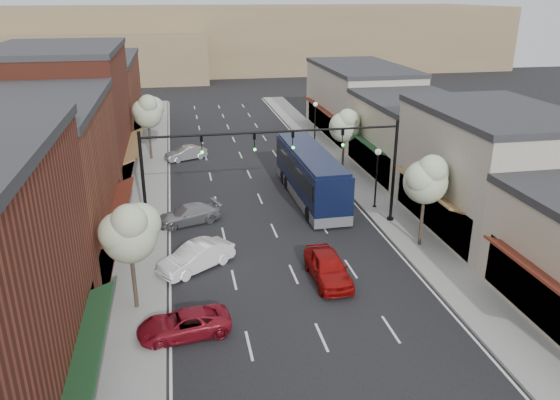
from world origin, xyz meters
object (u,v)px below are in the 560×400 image
tree_right_near (427,178)px  tree_right_far (345,124)px  lamp_post_far (315,116)px  coach_bus (310,174)px  tree_left_far (148,111)px  signal_mast_right (360,158)px  lamp_post_near (377,169)px  tree_left_near (130,231)px  parked_car_b (196,257)px  parked_car_c (188,214)px  signal_mast_left (182,168)px  parked_car_e (186,153)px  red_hatchback (328,267)px  parked_car_a (184,324)px

tree_right_near → tree_right_far: 16.01m
tree_right_far → lamp_post_far: size_ratio=1.22×
coach_bus → tree_left_far: bearing=132.5°
signal_mast_right → lamp_post_near: signal_mast_right is taller
tree_left_near → parked_car_b: bearing=50.7°
parked_car_b → parked_car_c: parked_car_b is taller
lamp_post_far → coach_bus: lamp_post_far is taller
signal_mast_left → parked_car_e: (0.48, 17.41, -3.99)m
parked_car_e → tree_right_near: bearing=9.7°
coach_bus → parked_car_b: coach_bus is taller
signal_mast_left → tree_left_near: 8.48m
red_hatchback → parked_car_c: size_ratio=1.05×
signal_mast_right → coach_bus: (-1.91, 5.35, -2.69)m
tree_left_far → lamp_post_far: bearing=7.3°
red_hatchback → parked_car_c: (-7.11, 9.26, -0.15)m
parked_car_c → signal_mast_right: bearing=60.0°
tree_right_near → parked_car_a: bearing=-155.5°
signal_mast_right → signal_mast_left: (-11.24, 0.00, 0.00)m
tree_right_near → coach_bus: tree_right_near is taller
tree_left_far → parked_car_b: tree_left_far is taller
tree_left_near → parked_car_e: bearing=83.0°
lamp_post_far → red_hatchback: 27.74m
tree_right_far → tree_left_near: bearing=-129.7°
tree_right_far → coach_bus: bearing=-125.1°
tree_left_far → parked_car_b: 22.82m
lamp_post_far → tree_right_near: bearing=-88.7°
lamp_post_far → parked_car_a: size_ratio=1.06×
tree_right_far → parked_car_a: 27.01m
tree_right_near → tree_left_far: tree_left_far is taller
coach_bus → parked_car_b: 13.22m
signal_mast_right → lamp_post_near: size_ratio=1.85×
tree_right_far → tree_right_near: bearing=-90.0°
signal_mast_left → red_hatchback: signal_mast_left is taller
tree_right_near → tree_right_far: (0.00, 16.00, -0.46)m
signal_mast_right → coach_bus: 6.29m
lamp_post_near → parked_car_b: lamp_post_near is taller
lamp_post_far → parked_car_b: bearing=-118.1°
tree_left_near → coach_bus: size_ratio=0.47×
tree_right_far → parked_car_c: bearing=-145.0°
signal_mast_left → tree_left_near: bearing=-108.1°
tree_left_near → signal_mast_left: bearing=71.9°
parked_car_c → lamp_post_far: bearing=125.0°
tree_right_far → parked_car_b: (-13.56, -16.28, -3.25)m
red_hatchback → parked_car_e: bearing=104.7°
tree_left_far → signal_mast_left: bearing=-81.7°
parked_car_c → parked_car_e: bearing=160.6°
red_hatchback → tree_left_far: bearing=110.8°
signal_mast_left → tree_right_far: 18.39m
tree_right_near → parked_car_c: (-13.78, 6.35, -3.81)m
coach_bus → parked_car_e: 15.02m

